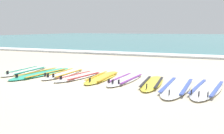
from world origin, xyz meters
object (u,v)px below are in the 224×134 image
(surfboard_1, at_px, (42,73))
(surfboard_8, at_px, (207,89))
(surfboard_5, at_px, (126,79))
(surfboard_0, at_px, (26,71))
(surfboard_7, at_px, (177,86))
(surfboard_6, at_px, (152,83))
(surfboard_4, at_px, (102,77))
(surfboard_3, at_px, (80,76))
(surfboard_2, at_px, (64,74))

(surfboard_1, bearing_deg, surfboard_8, -1.93)
(surfboard_8, bearing_deg, surfboard_5, 172.16)
(surfboard_0, xyz_separation_m, surfboard_7, (5.08, -0.38, -0.00))
(surfboard_6, bearing_deg, surfboard_4, 172.68)
(surfboard_3, relative_size, surfboard_5, 0.98)
(surfboard_0, bearing_deg, surfboard_4, -0.68)
(surfboard_5, height_order, surfboard_7, same)
(surfboard_6, xyz_separation_m, surfboard_8, (1.37, -0.11, 0.00))
(surfboard_4, distance_m, surfboard_5, 0.74)
(surfboard_3, xyz_separation_m, surfboard_4, (0.69, 0.11, -0.00))
(surfboard_5, bearing_deg, surfboard_2, 177.30)
(surfboard_5, relative_size, surfboard_8, 0.86)
(surfboard_2, distance_m, surfboard_7, 3.61)
(surfboard_4, relative_size, surfboard_7, 0.82)
(surfboard_4, bearing_deg, surfboard_7, -9.00)
(surfboard_0, relative_size, surfboard_3, 1.04)
(surfboard_0, bearing_deg, surfboard_1, -12.54)
(surfboard_6, distance_m, surfboard_8, 1.37)
(surfboard_2, distance_m, surfboard_8, 4.30)
(surfboard_3, relative_size, surfboard_4, 0.99)
(surfboard_1, distance_m, surfboard_3, 1.38)
(surfboard_8, bearing_deg, surfboard_6, 175.29)
(surfboard_3, relative_size, surfboard_7, 0.81)
(surfboard_2, height_order, surfboard_4, same)
(surfboard_4, distance_m, surfboard_6, 1.56)
(surfboard_6, relative_size, surfboard_8, 0.81)
(surfboard_7, bearing_deg, surfboard_0, 175.67)
(surfboard_7, bearing_deg, surfboard_8, 3.24)
(surfboard_3, relative_size, surfboard_8, 0.84)
(surfboard_7, bearing_deg, surfboard_6, 167.17)
(surfboard_5, bearing_deg, surfboard_4, 179.08)
(surfboard_6, distance_m, surfboard_7, 0.69)
(surfboard_0, distance_m, surfboard_3, 2.18)
(surfboard_8, bearing_deg, surfboard_2, 174.69)
(surfboard_0, height_order, surfboard_6, same)
(surfboard_0, distance_m, surfboard_5, 3.61)
(surfboard_1, height_order, surfboard_3, same)
(surfboard_5, bearing_deg, surfboard_6, -13.05)
(surfboard_1, height_order, surfboard_5, same)
(surfboard_3, distance_m, surfboard_7, 2.92)
(surfboard_2, distance_m, surfboard_5, 2.12)
(surfboard_2, height_order, surfboard_5, same)
(surfboard_0, xyz_separation_m, surfboard_2, (1.49, 0.05, 0.00))
(surfboard_6, bearing_deg, surfboard_7, -12.83)
(surfboard_4, height_order, surfboard_7, same)
(surfboard_1, relative_size, surfboard_7, 1.01)
(surfboard_1, height_order, surfboard_6, same)
(surfboard_0, xyz_separation_m, surfboard_4, (2.87, -0.03, 0.00))
(surfboard_2, relative_size, surfboard_7, 0.83)
(surfboard_1, distance_m, surfboard_8, 4.99)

